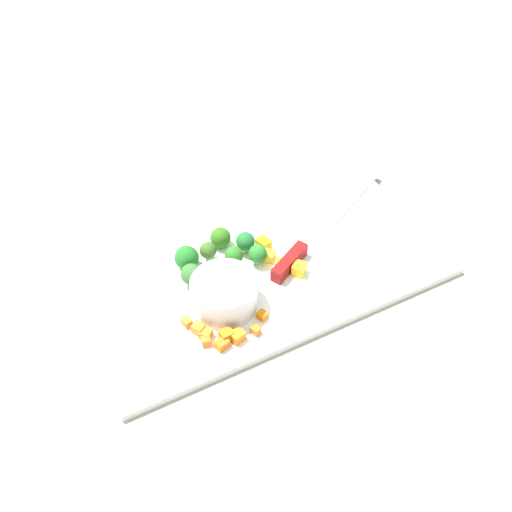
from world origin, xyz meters
The scene contains 24 objects.
ground_plane centered at (0.00, 0.00, 0.00)m, with size 4.00×4.00×0.00m, color #A09A8C.
cutting_board centered at (0.00, 0.00, 0.01)m, with size 0.54×0.32×0.01m, color white.
prep_bowl centered at (-0.08, -0.06, 0.04)m, with size 0.09×0.09×0.05m, color white.
chef_knife centered at (0.09, -0.01, 0.02)m, with size 0.29×0.17×0.02m.
carrot_dice_0 centered at (-0.10, -0.11, 0.02)m, with size 0.02×0.02×0.02m, color orange.
carrot_dice_1 centered at (-0.04, -0.10, 0.02)m, with size 0.01×0.01×0.01m, color orange.
carrot_dice_2 centered at (-0.12, -0.12, 0.02)m, with size 0.01×0.02×0.01m, color orange.
carrot_dice_3 centered at (-0.09, -0.12, 0.02)m, with size 0.02×0.02×0.01m, color orange.
carrot_dice_4 centered at (-0.13, -0.11, 0.02)m, with size 0.01×0.01×0.01m, color orange.
carrot_dice_5 centered at (-0.06, -0.12, 0.02)m, with size 0.01×0.01×0.01m, color orange.
carrot_dice_6 centered at (-0.13, -0.10, 0.02)m, with size 0.02×0.02×0.01m, color orange.
carrot_dice_7 centered at (-0.13, -0.08, 0.02)m, with size 0.01×0.02×0.02m, color orange.
carrot_dice_8 centered at (-0.14, -0.07, 0.02)m, with size 0.01×0.01×0.01m, color orange.
pepper_dice_0 centered at (0.02, 0.02, 0.02)m, with size 0.02×0.02×0.02m, color yellow.
pepper_dice_1 centered at (0.03, -0.03, 0.02)m, with size 0.02×0.02×0.02m, color yellow.
pepper_dice_2 centered at (0.02, -0.01, 0.02)m, with size 0.02×0.02×0.01m, color yellow.
pepper_dice_3 centered at (0.05, -0.05, 0.02)m, with size 0.02×0.02×0.02m, color yellow.
broccoli_floret_0 centered at (-0.03, 0.01, 0.03)m, with size 0.03×0.03×0.04m.
broccoli_floret_1 centered at (-0.03, 0.05, 0.03)m, with size 0.03×0.03×0.03m.
broccoli_floret_2 centered at (0.00, -0.01, 0.03)m, with size 0.03×0.03×0.03m.
broccoli_floret_3 centered at (-0.06, 0.03, 0.03)m, with size 0.03×0.03×0.04m.
broccoli_floret_4 centered at (-0.10, 0.04, 0.03)m, with size 0.04×0.04×0.04m.
broccoli_floret_5 centered at (-0.11, 0.00, 0.03)m, with size 0.03×0.03×0.04m.
broccoli_floret_6 centered at (-0.01, 0.02, 0.03)m, with size 0.03×0.03×0.04m.
Camera 1 is at (-0.30, -0.58, 0.71)m, focal length 43.68 mm.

